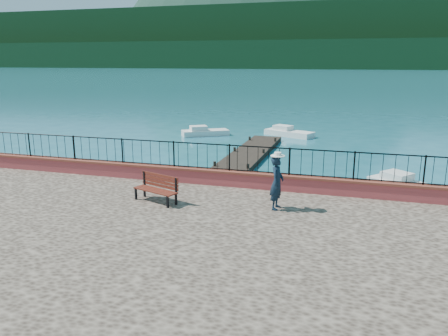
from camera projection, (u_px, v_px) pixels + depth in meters
The scene contains 12 objects.
ground at pixel (205, 258), 13.01m from camera, with size 2000.00×2000.00×0.00m, color #19596B.
parapet at pixel (237, 179), 16.10m from camera, with size 28.00×0.46×0.58m, color #B74244.
railing at pixel (237, 158), 15.91m from camera, with size 27.00×0.05×0.95m, color black.
dock at pixel (241, 162), 24.69m from camera, with size 2.00×16.00×0.30m, color #2D231C.
far_forest at pixel (352, 55), 289.88m from camera, with size 900.00×60.00×18.00m, color black.
foothills at pixel (354, 39), 342.55m from camera, with size 900.00×120.00×44.00m, color black.
park_bench at pixel (156, 194), 14.33m from camera, with size 1.69×1.04×0.89m.
person at pixel (277, 183), 13.53m from camera, with size 0.62×0.40×1.69m, color #0F1F2F.
hat at pixel (278, 154), 13.31m from camera, with size 0.44×0.44×0.12m, color white.
boat_1 at pixel (406, 183), 19.54m from camera, with size 3.30×1.30×0.80m, color silver.
boat_3 at pixel (205, 130), 34.04m from camera, with size 3.59×1.30×0.80m, color silver.
boat_4 at pixel (289, 131), 33.81m from camera, with size 3.87×1.30×0.80m, color white.
Camera 1 is at (3.97, -11.32, 5.75)m, focal length 35.00 mm.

